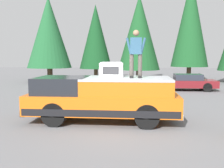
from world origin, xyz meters
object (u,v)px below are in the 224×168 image
Objects in this scene: pickup_truck at (103,98)px; compressor_unit at (112,70)px; parked_car_maroon at (187,82)px; person_on_truck_bed at (136,53)px.

compressor_unit reaches higher than pickup_truck.
pickup_truck is 1.35× the size of parked_car_maroon.
pickup_truck is 10.40m from parked_car_maroon.
compressor_unit is at bearing -64.81° from pickup_truck.
compressor_unit is 0.20× the size of parked_car_maroon.
parked_car_maroon is at bearing -26.59° from compressor_unit.
compressor_unit is 1.13m from person_on_truck_bed.
pickup_truck is at bearing 152.26° from parked_car_maroon.
pickup_truck is 6.60× the size of compressor_unit.
person_on_truck_bed is 0.41× the size of parked_car_maroon.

